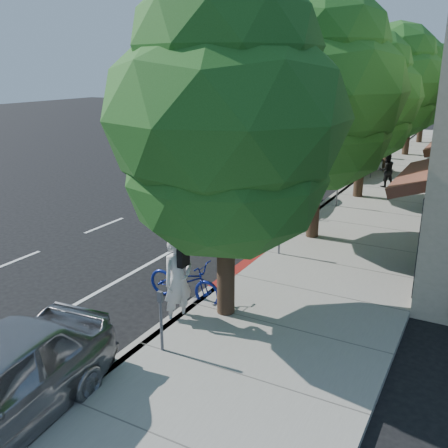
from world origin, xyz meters
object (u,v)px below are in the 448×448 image
Objects in this scene: bicycle at (184,281)px; pedestrian at (386,170)px; street_tree_0 at (226,121)px; street_tree_2 at (366,98)px; street_tree_1 at (320,94)px; dark_suv_far at (368,134)px; cyclist at (178,281)px; silver_suv at (263,192)px; street_tree_4 at (412,85)px; street_tree_3 at (394,84)px; white_pickup at (343,151)px; dark_sedan at (348,162)px; street_tree_5 at (426,84)px.

bicycle is 14.16m from pedestrian.
street_tree_0 is 12.00m from street_tree_2.
street_tree_1 is 1.51× the size of dark_suv_far.
cyclist is (-0.82, -6.69, -3.66)m from street_tree_1.
street_tree_2 is 1.17× the size of silver_suv.
street_tree_0 reaches higher than street_tree_4.
silver_suv is 19.08m from dark_suv_far.
silver_suv is at bearing 12.09° from bicycle.
street_tree_2 is at bearing -90.00° from street_tree_3.
street_tree_0 is 3.67× the size of bicycle.
street_tree_0 is 9.37m from silver_suv.
pedestrian reaches higher than white_pickup.
dark_sedan is 2.94× the size of pedestrian.
street_tree_4 is at bearing 90.00° from street_tree_0.
white_pickup is (-2.66, -4.79, -3.51)m from street_tree_4.
street_tree_4 is 6.00m from street_tree_5.
cyclist is 1.20m from bicycle.
street_tree_4 is at bearing -1.60° from bicycle.
dark_sedan is at bearing -102.36° from street_tree_4.
street_tree_0 is 18.00m from street_tree_3.
dark_sedan is (-1.64, 10.50, -3.93)m from street_tree_1.
street_tree_3 is at bearing -90.00° from street_tree_5.
white_pickup is at bearing 101.41° from street_tree_1.
white_pickup is at bearing 86.91° from silver_suv.
street_tree_4 is 5.69m from dark_suv_far.
street_tree_2 reaches higher than white_pickup.
street_tree_3 is at bearing 38.92° from dark_sedan.
street_tree_5 is 14.05m from dark_sedan.
silver_suv is (-2.77, -15.80, -3.53)m from street_tree_4.
dark_suv_far is at bearing -110.60° from pedestrian.
street_tree_1 reaches higher than white_pickup.
street_tree_2 is (0.00, 12.00, -0.20)m from street_tree_0.
street_tree_2 is 12.35m from bicycle.
silver_suv is (-2.77, 8.20, -3.60)m from street_tree_0.
street_tree_4 is 1.02× the size of street_tree_5.
street_tree_5 is (-0.00, 6.00, -0.09)m from street_tree_4.
street_tree_4 is 10.30m from pedestrian.
street_tree_1 is at bearing -77.93° from white_pickup.
street_tree_5 reaches higher than cyclist.
dark_suv_far is at bearing 98.29° from street_tree_1.
dark_suv_far is (-3.10, 27.27, -3.54)m from street_tree_0.
bicycle is at bearing 167.29° from street_tree_0.
dark_suv_far is (-0.33, 19.08, 0.05)m from silver_suv.
dark_sedan is 0.78× the size of white_pickup.
cyclist is (-0.82, -24.69, -3.34)m from street_tree_4.
street_tree_1 is 14.01m from white_pickup.
street_tree_1 is 1.12× the size of street_tree_2.
cyclist is 17.22m from dark_sedan.
street_tree_4 reaches higher than bicycle.
dark_sedan is 3.20m from pedestrian.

